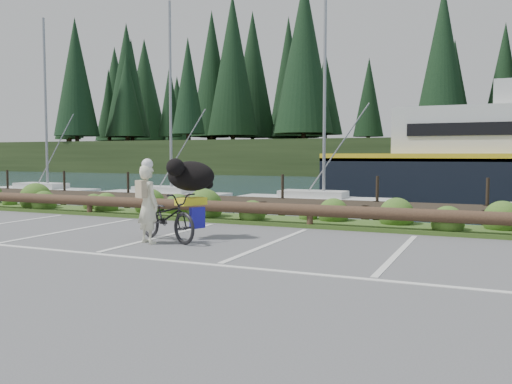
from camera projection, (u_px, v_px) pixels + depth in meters
ground at (227, 261)px, 9.40m from camera, size 72.00×72.00×0.00m
harbor_backdrop at (467, 167)px, 80.86m from camera, size 170.00×160.00×30.00m
vegetation_strip at (318, 223)px, 14.24m from camera, size 34.00×1.60×0.10m
log_rail at (310, 228)px, 13.60m from camera, size 32.00×0.30×0.60m
bicycle at (167, 217)px, 11.57m from camera, size 2.10×1.42×1.04m
cyclist at (148, 204)px, 11.23m from camera, size 0.70×0.59×1.63m
dog at (191, 176)px, 11.94m from camera, size 0.96×1.27×0.66m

